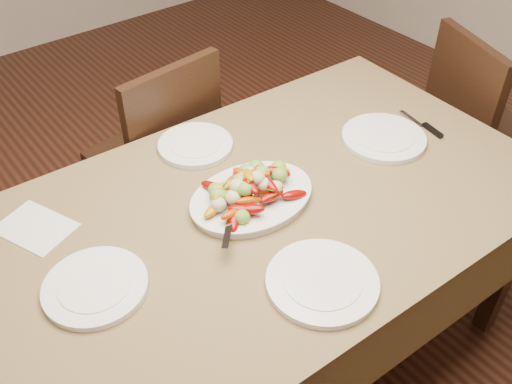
{
  "coord_description": "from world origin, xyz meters",
  "views": [
    {
      "loc": [
        -0.87,
        -1.01,
        1.89
      ],
      "look_at": [
        -0.09,
        -0.03,
        0.82
      ],
      "focal_mm": 40.0,
      "sensor_mm": 36.0,
      "label": 1
    }
  ],
  "objects_px": {
    "chair_far": "(152,155)",
    "plate_far": "(195,145)",
    "chair_right": "(487,137)",
    "serving_platter": "(252,199)",
    "plate_left": "(95,287)",
    "dining_table": "(256,291)",
    "plate_right": "(384,138)",
    "plate_near": "(322,282)"
  },
  "relations": [
    {
      "from": "chair_right",
      "to": "chair_far",
      "type": "bearing_deg",
      "value": 76.85
    },
    {
      "from": "plate_left",
      "to": "serving_platter",
      "type": "bearing_deg",
      "value": 2.04
    },
    {
      "from": "dining_table",
      "to": "serving_platter",
      "type": "bearing_deg",
      "value": 77.76
    },
    {
      "from": "dining_table",
      "to": "plate_left",
      "type": "xyz_separation_m",
      "value": [
        -0.51,
        0.01,
        0.39
      ]
    },
    {
      "from": "plate_near",
      "to": "plate_left",
      "type": "bearing_deg",
      "value": 143.41
    },
    {
      "from": "plate_right",
      "to": "plate_far",
      "type": "bearing_deg",
      "value": 145.54
    },
    {
      "from": "serving_platter",
      "to": "plate_left",
      "type": "distance_m",
      "value": 0.52
    },
    {
      "from": "dining_table",
      "to": "plate_far",
      "type": "distance_m",
      "value": 0.53
    },
    {
      "from": "plate_near",
      "to": "serving_platter",
      "type": "bearing_deg",
      "value": 81.58
    },
    {
      "from": "plate_far",
      "to": "plate_left",
      "type": "bearing_deg",
      "value": -146.72
    },
    {
      "from": "plate_right",
      "to": "plate_far",
      "type": "distance_m",
      "value": 0.64
    },
    {
      "from": "dining_table",
      "to": "plate_near",
      "type": "height_order",
      "value": "plate_near"
    },
    {
      "from": "chair_right",
      "to": "plate_far",
      "type": "relative_size",
      "value": 3.79
    },
    {
      "from": "chair_right",
      "to": "dining_table",
      "type": "bearing_deg",
      "value": 109.12
    },
    {
      "from": "dining_table",
      "to": "chair_far",
      "type": "height_order",
      "value": "chair_far"
    },
    {
      "from": "serving_platter",
      "to": "plate_near",
      "type": "height_order",
      "value": "serving_platter"
    },
    {
      "from": "chair_far",
      "to": "plate_near",
      "type": "xyz_separation_m",
      "value": [
        -0.1,
        -1.1,
        0.29
      ]
    },
    {
      "from": "serving_platter",
      "to": "plate_near",
      "type": "xyz_separation_m",
      "value": [
        -0.05,
        -0.36,
        -0.0
      ]
    },
    {
      "from": "serving_platter",
      "to": "plate_right",
      "type": "height_order",
      "value": "serving_platter"
    },
    {
      "from": "dining_table",
      "to": "plate_far",
      "type": "height_order",
      "value": "plate_far"
    },
    {
      "from": "serving_platter",
      "to": "plate_far",
      "type": "distance_m",
      "value": 0.34
    },
    {
      "from": "plate_left",
      "to": "plate_near",
      "type": "height_order",
      "value": "same"
    },
    {
      "from": "serving_platter",
      "to": "plate_far",
      "type": "xyz_separation_m",
      "value": [
        0.02,
        0.34,
        -0.0
      ]
    },
    {
      "from": "chair_right",
      "to": "plate_near",
      "type": "relative_size",
      "value": 3.26
    },
    {
      "from": "plate_left",
      "to": "plate_near",
      "type": "relative_size",
      "value": 0.92
    },
    {
      "from": "chair_far",
      "to": "serving_platter",
      "type": "height_order",
      "value": "chair_far"
    },
    {
      "from": "serving_platter",
      "to": "plate_far",
      "type": "relative_size",
      "value": 1.51
    },
    {
      "from": "plate_right",
      "to": "plate_near",
      "type": "xyz_separation_m",
      "value": [
        -0.6,
        -0.34,
        0.0
      ]
    },
    {
      "from": "chair_far",
      "to": "chair_right",
      "type": "xyz_separation_m",
      "value": [
        1.2,
        -0.78,
        0.0
      ]
    },
    {
      "from": "serving_platter",
      "to": "plate_left",
      "type": "xyz_separation_m",
      "value": [
        -0.52,
        -0.02,
        -0.0
      ]
    },
    {
      "from": "dining_table",
      "to": "chair_far",
      "type": "bearing_deg",
      "value": 85.93
    },
    {
      "from": "plate_near",
      "to": "plate_right",
      "type": "bearing_deg",
      "value": 29.15
    },
    {
      "from": "chair_far",
      "to": "plate_far",
      "type": "bearing_deg",
      "value": 79.6
    },
    {
      "from": "dining_table",
      "to": "serving_platter",
      "type": "relative_size",
      "value": 4.85
    },
    {
      "from": "plate_right",
      "to": "plate_near",
      "type": "bearing_deg",
      "value": -150.85
    },
    {
      "from": "dining_table",
      "to": "plate_near",
      "type": "distance_m",
      "value": 0.51
    },
    {
      "from": "plate_right",
      "to": "plate_far",
      "type": "xyz_separation_m",
      "value": [
        -0.53,
        0.36,
        0.0
      ]
    },
    {
      "from": "chair_right",
      "to": "serving_platter",
      "type": "distance_m",
      "value": 1.29
    },
    {
      "from": "chair_right",
      "to": "plate_right",
      "type": "xyz_separation_m",
      "value": [
        -0.7,
        0.01,
        0.29
      ]
    },
    {
      "from": "chair_far",
      "to": "plate_left",
      "type": "xyz_separation_m",
      "value": [
        -0.57,
        -0.75,
        0.29
      ]
    },
    {
      "from": "chair_right",
      "to": "serving_platter",
      "type": "relative_size",
      "value": 2.5
    },
    {
      "from": "chair_right",
      "to": "plate_right",
      "type": "distance_m",
      "value": 0.76
    }
  ]
}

